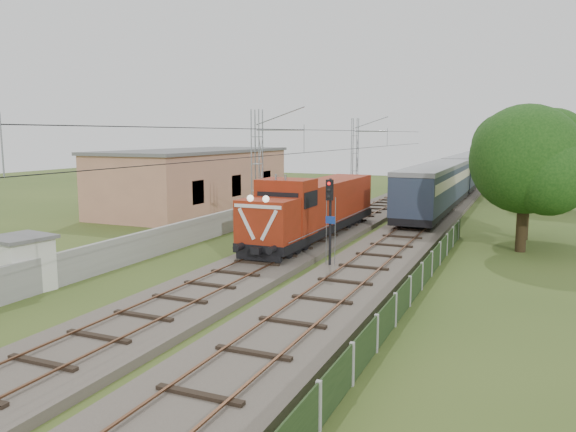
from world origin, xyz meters
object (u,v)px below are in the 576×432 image
at_px(coach_rake, 483,160).
at_px(relay_hut, 21,263).
at_px(signal_post, 330,208).
at_px(locomotive, 315,207).

relative_size(coach_rake, relay_hut, 43.11).
distance_m(coach_rake, signal_post, 66.91).
bearing_deg(signal_post, relay_hut, -141.78).
xyz_separation_m(coach_rake, relay_hut, (-12.40, -75.32, -1.30)).
relative_size(locomotive, coach_rake, 0.14).
xyz_separation_m(locomotive, relay_hut, (-7.40, -15.21, -0.93)).
distance_m(locomotive, relay_hut, 16.94).
height_order(coach_rake, signal_post, signal_post).
height_order(locomotive, signal_post, same).
bearing_deg(locomotive, relay_hut, -115.94).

